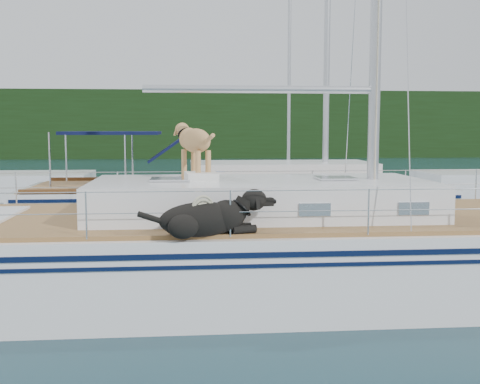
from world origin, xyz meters
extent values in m
plane|color=black|center=(0.00, 0.00, 0.00)|extent=(120.00, 120.00, 0.00)
cube|color=black|center=(0.00, 45.00, 3.00)|extent=(90.00, 3.00, 6.00)
cube|color=#595147|center=(0.00, 46.20, 0.60)|extent=(92.00, 1.00, 1.20)
cube|color=white|center=(0.00, 0.00, 0.50)|extent=(12.00, 3.80, 1.40)
cube|color=olive|center=(0.00, 0.00, 1.23)|extent=(11.52, 3.50, 0.06)
cube|color=white|center=(0.80, 0.00, 1.54)|extent=(5.20, 2.50, 0.55)
cylinder|color=silver|center=(0.80, 0.00, 3.21)|extent=(3.60, 0.12, 0.12)
cylinder|color=silver|center=(0.00, -1.75, 1.82)|extent=(10.56, 0.01, 0.01)
cylinder|color=silver|center=(0.00, 1.75, 1.82)|extent=(10.56, 0.01, 0.01)
cube|color=blue|center=(0.04, 1.29, 1.29)|extent=(0.75, 0.55, 0.05)
cube|color=silver|center=(-0.12, 0.02, 1.87)|extent=(0.54, 0.46, 0.12)
torus|color=#BCB695|center=(-0.15, -1.78, 1.62)|extent=(0.40, 0.26, 0.39)
cube|color=white|center=(0.97, 6.54, 0.45)|extent=(11.00, 3.50, 1.30)
cube|color=olive|center=(0.97, 6.54, 1.10)|extent=(10.56, 3.29, 0.06)
cube|color=white|center=(2.17, 6.54, 1.45)|extent=(4.80, 2.30, 0.55)
cube|color=#0D1137|center=(-2.23, 6.54, 2.50)|extent=(2.40, 2.30, 0.08)
cube|color=white|center=(4.00, 16.00, 0.40)|extent=(7.20, 3.00, 1.10)
cylinder|color=silver|center=(4.00, 16.00, 6.00)|extent=(0.14, 0.14, 11.00)
camera|label=1|loc=(-0.36, -9.30, 2.60)|focal=45.00mm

